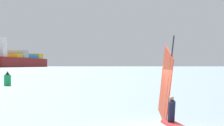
{
  "coord_description": "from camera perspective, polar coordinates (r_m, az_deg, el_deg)",
  "views": [
    {
      "loc": [
        -4.32,
        -20.08,
        2.72
      ],
      "look_at": [
        -1.07,
        10.06,
        2.87
      ],
      "focal_mm": 71.44,
      "sensor_mm": 36.0,
      "label": 1
    }
  ],
  "objects": [
    {
      "name": "channel_buoy",
      "position": [
        60.03,
        -13.23,
        -2.05
      ],
      "size": [
        0.92,
        0.92,
        1.92
      ],
      "color": "#19994C",
      "rests_on": "ground_plane"
    },
    {
      "name": "cargo_ship",
      "position": [
        638.09,
        -12.07,
        0.35
      ],
      "size": [
        76.12,
        212.29,
        42.46
      ],
      "rotation": [
        0.0,
        0.0,
        1.35
      ],
      "color": "maroon",
      "rests_on": "ground_plane"
    },
    {
      "name": "windsurfer",
      "position": [
        20.89,
        7.31,
        -4.85
      ],
      "size": [
        0.61,
        4.17,
        4.27
      ],
      "rotation": [
        0.0,
        0.0,
        4.73
      ],
      "color": "red",
      "rests_on": "ground_plane"
    },
    {
      "name": "distant_headland",
      "position": [
        1296.43,
        7.55,
        0.58
      ],
      "size": [
        805.13,
        605.91,
        44.1
      ],
      "primitive_type": "cube",
      "rotation": [
        0.0,
        0.0,
        -0.29
      ],
      "color": "#756B56",
      "rests_on": "ground_plane"
    },
    {
      "name": "ground_plane",
      "position": [
        20.72,
        6.0,
        -7.82
      ],
      "size": [
        4000.0,
        4000.0,
        0.0
      ],
      "primitive_type": "plane",
      "color": "gray"
    }
  ]
}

